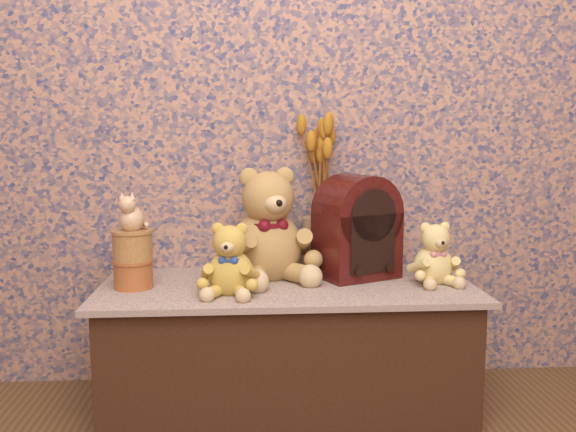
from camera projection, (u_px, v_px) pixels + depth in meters
name	position (u px, v px, depth m)	size (l,w,h in m)	color
display_shelf	(287.00, 345.00, 2.09)	(1.26, 0.57, 0.44)	#3B547A
teddy_large	(266.00, 219.00, 2.12)	(0.33, 0.40, 0.42)	#A36E3F
teddy_medium	(230.00, 256.00, 1.92)	(0.19, 0.23, 0.25)	gold
teddy_small	(434.00, 250.00, 2.06)	(0.18, 0.21, 0.23)	#E2C26B
cathedral_radio	(357.00, 226.00, 2.13)	(0.27, 0.19, 0.37)	#380B0A
ceramic_vase	(318.00, 244.00, 2.26)	(0.12, 0.12, 0.20)	tan
dried_stalks	(319.00, 164.00, 2.22)	(0.21, 0.21, 0.40)	#B66E1D
biscuit_tin_lower	(133.00, 274.00, 2.00)	(0.13, 0.13, 0.09)	#C18538
biscuit_tin_upper	(132.00, 246.00, 1.98)	(0.13, 0.13, 0.10)	#D2B45C
cat_figurine	(131.00, 211.00, 1.97)	(0.10, 0.11, 0.13)	silver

